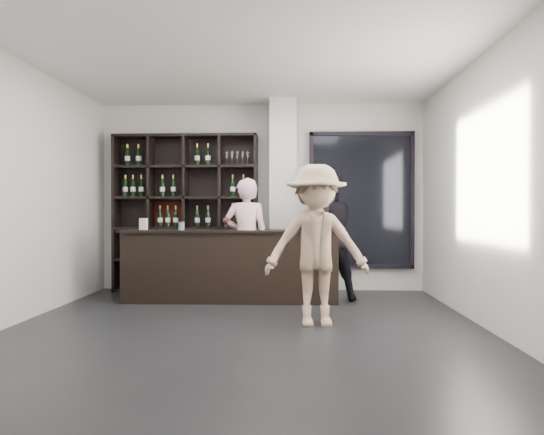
{
  "coord_description": "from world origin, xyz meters",
  "views": [
    {
      "loc": [
        0.49,
        -4.81,
        1.21
      ],
      "look_at": [
        0.24,
        1.1,
        1.15
      ],
      "focal_mm": 32.0,
      "sensor_mm": 36.0,
      "label": 1
    }
  ],
  "objects_px": {
    "taster_black": "(326,235)",
    "customer": "(317,245)",
    "wine_shelf": "(186,213)",
    "taster_pink": "(246,239)",
    "tasting_counter": "(231,265)"
  },
  "relations": [
    {
      "from": "taster_black",
      "to": "customer",
      "type": "height_order",
      "value": "taster_black"
    },
    {
      "from": "wine_shelf",
      "to": "taster_black",
      "type": "bearing_deg",
      "value": -18.8
    },
    {
      "from": "wine_shelf",
      "to": "customer",
      "type": "distance_m",
      "value": 2.9
    },
    {
      "from": "wine_shelf",
      "to": "taster_pink",
      "type": "relative_size",
      "value": 1.43
    },
    {
      "from": "tasting_counter",
      "to": "taster_black",
      "type": "bearing_deg",
      "value": 3.71
    },
    {
      "from": "taster_pink",
      "to": "customer",
      "type": "distance_m",
      "value": 1.71
    },
    {
      "from": "tasting_counter",
      "to": "taster_black",
      "type": "relative_size",
      "value": 1.64
    },
    {
      "from": "wine_shelf",
      "to": "taster_black",
      "type": "relative_size",
      "value": 1.33
    },
    {
      "from": "wine_shelf",
      "to": "taster_black",
      "type": "xyz_separation_m",
      "value": [
        2.1,
        -0.72,
        -0.3
      ]
    },
    {
      "from": "tasting_counter",
      "to": "customer",
      "type": "xyz_separation_m",
      "value": [
        1.1,
        -1.35,
        0.38
      ]
    },
    {
      "from": "taster_black",
      "to": "tasting_counter",
      "type": "bearing_deg",
      "value": -11.95
    },
    {
      "from": "taster_pink",
      "to": "taster_black",
      "type": "xyz_separation_m",
      "value": [
        1.1,
        0.0,
        0.06
      ]
    },
    {
      "from": "tasting_counter",
      "to": "taster_black",
      "type": "height_order",
      "value": "taster_black"
    },
    {
      "from": "taster_black",
      "to": "customer",
      "type": "relative_size",
      "value": 1.05
    },
    {
      "from": "wine_shelf",
      "to": "customer",
      "type": "bearing_deg",
      "value": -48.73
    }
  ]
}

